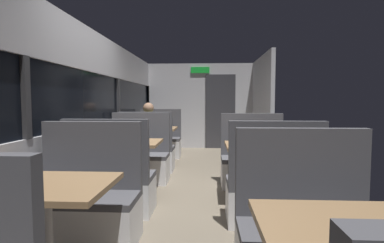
% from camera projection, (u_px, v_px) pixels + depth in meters
% --- Properties ---
extents(ground_plane, '(3.30, 9.20, 0.02)m').
position_uv_depth(ground_plane, '(192.00, 196.00, 4.11)').
color(ground_plane, '#665B4C').
extents(carriage_window_panel_left, '(0.09, 8.48, 2.30)m').
position_uv_depth(carriage_window_panel_left, '(86.00, 115.00, 4.11)').
color(carriage_window_panel_left, '#B2B2B7').
rests_on(carriage_window_panel_left, ground_plane).
extents(carriage_end_bulkhead, '(2.90, 0.11, 2.30)m').
position_uv_depth(carriage_end_bulkhead, '(202.00, 106.00, 8.21)').
color(carriage_end_bulkhead, '#B2B2B7').
rests_on(carriage_end_bulkhead, ground_plane).
extents(carriage_aisle_panel_right, '(0.08, 2.40, 2.30)m').
position_uv_depth(carriage_aisle_panel_right, '(261.00, 107.00, 6.95)').
color(carriage_aisle_panel_right, '#B2B2B7').
rests_on(carriage_aisle_panel_right, ground_plane).
extents(dining_table_near_window, '(0.90, 0.70, 0.74)m').
position_uv_depth(dining_table_near_window, '(44.00, 198.00, 2.03)').
color(dining_table_near_window, '#9E9EA3').
rests_on(dining_table_near_window, ground_plane).
extents(bench_near_window_facing_entry, '(0.95, 0.50, 1.10)m').
position_uv_depth(bench_near_window_facing_entry, '(87.00, 207.00, 2.75)').
color(bench_near_window_facing_entry, silver).
rests_on(bench_near_window_facing_entry, ground_plane).
extents(dining_table_mid_window, '(0.90, 0.70, 0.74)m').
position_uv_depth(dining_table_mid_window, '(127.00, 149.00, 4.13)').
color(dining_table_mid_window, '#9E9EA3').
rests_on(dining_table_mid_window, ground_plane).
extents(bench_mid_window_facing_end, '(0.95, 0.50, 1.10)m').
position_uv_depth(bench_mid_window_facing_end, '(111.00, 185.00, 3.45)').
color(bench_mid_window_facing_end, silver).
rests_on(bench_mid_window_facing_end, ground_plane).
extents(bench_mid_window_facing_entry, '(0.95, 0.50, 1.10)m').
position_uv_depth(bench_mid_window_facing_entry, '(139.00, 161.00, 4.84)').
color(bench_mid_window_facing_entry, silver).
rests_on(bench_mid_window_facing_entry, ground_plane).
extents(dining_table_far_window, '(0.90, 0.70, 0.74)m').
position_uv_depth(dining_table_far_window, '(154.00, 132.00, 6.22)').
color(dining_table_far_window, '#9E9EA3').
rests_on(dining_table_far_window, ground_plane).
extents(bench_far_window_facing_end, '(0.95, 0.50, 1.10)m').
position_uv_depth(bench_far_window_facing_end, '(148.00, 153.00, 5.54)').
color(bench_far_window_facing_end, silver).
rests_on(bench_far_window_facing_end, ground_plane).
extents(bench_far_window_facing_entry, '(0.95, 0.50, 1.10)m').
position_uv_depth(bench_far_window_facing_entry, '(160.00, 143.00, 6.94)').
color(bench_far_window_facing_entry, silver).
rests_on(bench_far_window_facing_entry, ground_plane).
extents(bench_front_aisle_facing_entry, '(0.95, 0.50, 1.10)m').
position_uv_depth(bench_front_aisle_facing_entry, '(307.00, 242.00, 2.06)').
color(bench_front_aisle_facing_entry, silver).
rests_on(bench_front_aisle_facing_entry, ground_plane).
extents(dining_table_rear_aisle, '(0.90, 0.70, 0.74)m').
position_uv_depth(dining_table_rear_aisle, '(261.00, 152.00, 3.83)').
color(dining_table_rear_aisle, '#9E9EA3').
rests_on(dining_table_rear_aisle, ground_plane).
extents(bench_rear_aisle_facing_end, '(0.95, 0.50, 1.10)m').
position_uv_depth(bench_rear_aisle_facing_end, '(273.00, 193.00, 3.16)').
color(bench_rear_aisle_facing_end, silver).
rests_on(bench_rear_aisle_facing_end, ground_plane).
extents(bench_rear_aisle_facing_entry, '(0.95, 0.50, 1.10)m').
position_uv_depth(bench_rear_aisle_facing_entry, '(253.00, 165.00, 4.55)').
color(bench_rear_aisle_facing_entry, silver).
rests_on(bench_rear_aisle_facing_entry, ground_plane).
extents(seated_passenger, '(0.47, 0.55, 1.26)m').
position_uv_depth(seated_passenger, '(148.00, 141.00, 5.60)').
color(seated_passenger, '#26262D').
rests_on(seated_passenger, ground_plane).
extents(coffee_cup_primary, '(0.07, 0.07, 0.09)m').
position_uv_depth(coffee_cup_primary, '(32.00, 181.00, 1.93)').
color(coffee_cup_primary, '#B23333').
rests_on(coffee_cup_primary, dining_table_near_window).
extents(coffee_cup_secondary, '(0.07, 0.07, 0.09)m').
position_uv_depth(coffee_cup_secondary, '(165.00, 125.00, 6.35)').
color(coffee_cup_secondary, '#B23333').
rests_on(coffee_cup_secondary, dining_table_far_window).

